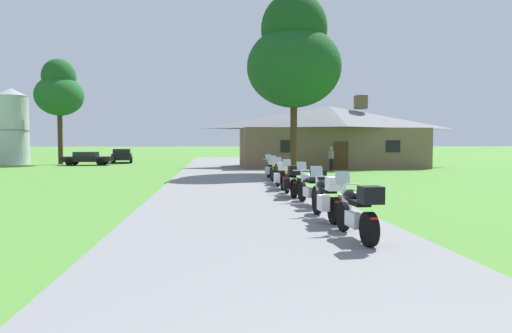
# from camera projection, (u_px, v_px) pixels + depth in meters

# --- Properties ---
(ground_plane) EXTENTS (500.00, 500.00, 0.00)m
(ground_plane) POSITION_uv_depth(u_px,v_px,m) (233.00, 183.00, 21.72)
(ground_plane) COLOR #4C8433
(asphalt_driveway) EXTENTS (6.40, 80.00, 0.06)m
(asphalt_driveway) POSITION_uv_depth(u_px,v_px,m) (235.00, 187.00, 19.73)
(asphalt_driveway) COLOR slate
(asphalt_driveway) RESTS_ON ground
(motorcycle_black_nearest_to_camera) EXTENTS (0.66, 2.08, 1.30)m
(motorcycle_black_nearest_to_camera) POSITION_uv_depth(u_px,v_px,m) (358.00, 212.00, 8.73)
(motorcycle_black_nearest_to_camera) COLOR black
(motorcycle_black_nearest_to_camera) RESTS_ON asphalt_driveway
(motorcycle_black_second_in_row) EXTENTS (0.77, 2.08, 1.30)m
(motorcycle_black_second_in_row) POSITION_uv_depth(u_px,v_px,m) (328.00, 198.00, 10.90)
(motorcycle_black_second_in_row) COLOR black
(motorcycle_black_second_in_row) RESTS_ON asphalt_driveway
(motorcycle_silver_third_in_row) EXTENTS (0.73, 2.08, 1.30)m
(motorcycle_silver_third_in_row) POSITION_uv_depth(u_px,v_px,m) (311.00, 187.00, 13.69)
(motorcycle_silver_third_in_row) COLOR black
(motorcycle_silver_third_in_row) RESTS_ON asphalt_driveway
(motorcycle_yellow_fourth_in_row) EXTENTS (0.72, 2.08, 1.30)m
(motorcycle_yellow_fourth_in_row) POSITION_uv_depth(u_px,v_px,m) (291.00, 181.00, 15.93)
(motorcycle_yellow_fourth_in_row) COLOR black
(motorcycle_yellow_fourth_in_row) RESTS_ON asphalt_driveway
(motorcycle_black_fifth_in_row) EXTENTS (0.72, 2.08, 1.30)m
(motorcycle_black_fifth_in_row) POSITION_uv_depth(u_px,v_px,m) (281.00, 176.00, 18.53)
(motorcycle_black_fifth_in_row) COLOR black
(motorcycle_black_fifth_in_row) RESTS_ON asphalt_driveway
(motorcycle_yellow_sixth_in_row) EXTENTS (0.82, 2.08, 1.30)m
(motorcycle_yellow_sixth_in_row) POSITION_uv_depth(u_px,v_px,m) (278.00, 172.00, 20.98)
(motorcycle_yellow_sixth_in_row) COLOR black
(motorcycle_yellow_sixth_in_row) RESTS_ON asphalt_driveway
(motorcycle_green_farthest_in_row) EXTENTS (0.73, 2.08, 1.30)m
(motorcycle_green_farthest_in_row) POSITION_uv_depth(u_px,v_px,m) (271.00, 169.00, 23.45)
(motorcycle_green_farthest_in_row) COLOR black
(motorcycle_green_farthest_in_row) RESTS_ON asphalt_driveway
(stone_lodge) EXTENTS (15.28, 6.94, 5.89)m
(stone_lodge) POSITION_uv_depth(u_px,v_px,m) (330.00, 136.00, 36.33)
(stone_lodge) COLOR brown
(stone_lodge) RESTS_ON ground
(bystander_gray_shirt_near_lodge) EXTENTS (0.46, 0.39, 1.69)m
(bystander_gray_shirt_near_lodge) POSITION_uv_depth(u_px,v_px,m) (331.00, 157.00, 31.92)
(bystander_gray_shirt_near_lodge) COLOR black
(bystander_gray_shirt_near_lodge) RESTS_ON ground
(tree_by_lodge_front) EXTENTS (6.08, 6.08, 11.58)m
(tree_by_lodge_front) POSITION_uv_depth(u_px,v_px,m) (294.00, 56.00, 28.50)
(tree_by_lodge_front) COLOR #422D19
(tree_by_lodge_front) RESTS_ON ground
(tree_left_far) EXTENTS (4.35, 4.35, 9.75)m
(tree_left_far) POSITION_uv_depth(u_px,v_px,m) (59.00, 90.00, 40.97)
(tree_left_far) COLOR #422D19
(tree_left_far) RESTS_ON ground
(metal_silo_distant) EXTENTS (3.01, 3.01, 7.07)m
(metal_silo_distant) POSITION_uv_depth(u_px,v_px,m) (12.00, 126.00, 41.13)
(metal_silo_distant) COLOR #B2B7BC
(metal_silo_distant) RESTS_ON ground
(parked_black_suv_far_left) EXTENTS (2.53, 4.83, 1.40)m
(parked_black_suv_far_left) POSITION_uv_depth(u_px,v_px,m) (122.00, 155.00, 44.39)
(parked_black_suv_far_left) COLOR black
(parked_black_suv_far_left) RESTS_ON ground
(parked_black_sedan_far_left) EXTENTS (4.23, 1.97, 1.20)m
(parked_black_sedan_far_left) POSITION_uv_depth(u_px,v_px,m) (87.00, 158.00, 39.54)
(parked_black_sedan_far_left) COLOR black
(parked_black_sedan_far_left) RESTS_ON ground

